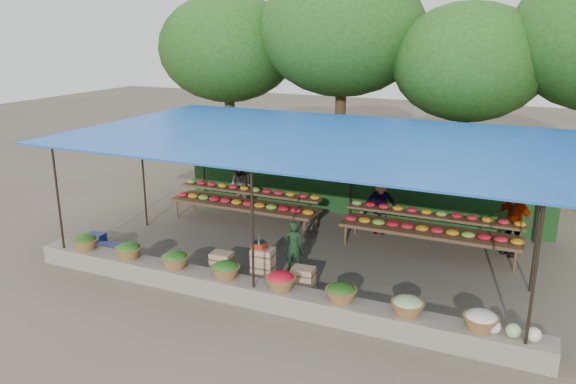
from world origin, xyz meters
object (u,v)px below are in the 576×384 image
at_px(crate_counter, 262,269).
at_px(weighing_scale, 259,245).
at_px(vendor_seated, 294,246).
at_px(blue_crate_front, 107,251).
at_px(blue_crate_back, 96,239).

relative_size(crate_counter, weighing_scale, 7.81).
bearing_deg(crate_counter, vendor_seated, 66.63).
distance_m(weighing_scale, blue_crate_front, 3.89).
height_order(crate_counter, vendor_seated, vendor_seated).
distance_m(vendor_seated, blue_crate_back, 5.16).
distance_m(crate_counter, vendor_seated, 0.94).
bearing_deg(blue_crate_back, vendor_seated, -0.63).
height_order(crate_counter, blue_crate_front, crate_counter).
distance_m(weighing_scale, blue_crate_back, 4.76).
xyz_separation_m(vendor_seated, blue_crate_front, (-4.24, -1.12, -0.42)).
bearing_deg(weighing_scale, vendor_seated, 63.18).
xyz_separation_m(crate_counter, weighing_scale, (-0.06, 0.00, 0.53)).
distance_m(vendor_seated, blue_crate_front, 4.40).
height_order(weighing_scale, blue_crate_back, weighing_scale).
distance_m(blue_crate_front, blue_crate_back, 1.05).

